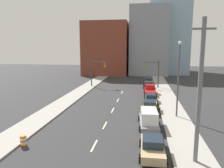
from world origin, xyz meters
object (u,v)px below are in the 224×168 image
(sedan_yellow, at_px, (150,106))
(sedan_brown, at_px, (149,81))
(traffic_barrel, at_px, (23,141))
(sedan_tan, at_px, (152,147))
(street_lamp, at_px, (178,75))
(sedan_black, at_px, (148,85))
(utility_pole_right_near, at_px, (200,92))
(pickup_truck_red, at_px, (150,91))
(traffic_signal_right, at_px, (154,71))
(sedan_teal, at_px, (151,99))
(traffic_signal_left, at_px, (95,70))
(box_truck_gray, at_px, (149,119))

(sedan_yellow, height_order, sedan_brown, sedan_brown)
(traffic_barrel, relative_size, sedan_brown, 0.20)
(sedan_brown, bearing_deg, sedan_tan, -93.11)
(street_lamp, xyz_separation_m, sedan_black, (-3.21, 19.90, -4.75))
(utility_pole_right_near, bearing_deg, sedan_tan, 164.65)
(utility_pole_right_near, bearing_deg, sedan_yellow, 102.94)
(pickup_truck_red, height_order, sedan_black, pickup_truck_red)
(utility_pole_right_near, distance_m, sedan_black, 31.58)
(traffic_signal_right, relative_size, sedan_teal, 1.40)
(sedan_tan, height_order, sedan_teal, sedan_tan)
(street_lamp, xyz_separation_m, sedan_yellow, (-3.23, 2.25, -4.72))
(traffic_signal_left, relative_size, sedan_yellow, 1.27)
(traffic_signal_left, height_order, sedan_teal, traffic_signal_left)
(traffic_signal_right, bearing_deg, street_lamp, -84.20)
(traffic_signal_left, relative_size, sedan_tan, 1.34)
(box_truck_gray, relative_size, sedan_black, 1.21)
(traffic_signal_left, bearing_deg, box_truck_gray, -64.42)
(traffic_signal_right, bearing_deg, sedan_black, -166.70)
(traffic_signal_right, relative_size, sedan_tan, 1.34)
(street_lamp, height_order, sedan_yellow, street_lamp)
(street_lamp, height_order, pickup_truck_red, street_lamp)
(sedan_black, xyz_separation_m, sedan_brown, (0.25, 6.04, 0.04))
(pickup_truck_red, bearing_deg, traffic_signal_right, 81.25)
(sedan_black, distance_m, sedan_brown, 6.05)
(traffic_signal_right, height_order, street_lamp, street_lamp)
(traffic_barrel, relative_size, street_lamp, 0.10)
(utility_pole_right_near, height_order, sedan_tan, utility_pole_right_near)
(sedan_tan, bearing_deg, pickup_truck_red, 88.72)
(traffic_signal_right, height_order, sedan_teal, traffic_signal_right)
(box_truck_gray, bearing_deg, sedan_teal, 84.10)
(traffic_barrel, height_order, pickup_truck_red, pickup_truck_red)
(traffic_signal_right, relative_size, utility_pole_right_near, 0.56)
(traffic_signal_right, height_order, sedan_brown, traffic_signal_right)
(utility_pole_right_near, distance_m, sedan_tan, 5.83)
(street_lamp, relative_size, pickup_truck_red, 1.73)
(pickup_truck_red, bearing_deg, sedan_yellow, -92.53)
(traffic_signal_left, height_order, box_truck_gray, traffic_signal_left)
(sedan_yellow, relative_size, pickup_truck_red, 0.87)
(sedan_tan, xyz_separation_m, sedan_black, (0.10, 30.19, -0.03))
(pickup_truck_red, distance_m, sedan_black, 6.82)
(traffic_signal_right, distance_m, sedan_black, 3.39)
(traffic_signal_right, height_order, utility_pole_right_near, utility_pole_right_near)
(sedan_yellow, distance_m, sedan_teal, 5.06)
(box_truck_gray, bearing_deg, traffic_signal_left, 112.32)
(utility_pole_right_near, relative_size, sedan_black, 2.35)
(traffic_signal_left, bearing_deg, sedan_brown, 25.65)
(traffic_barrel, bearing_deg, sedan_black, 69.28)
(pickup_truck_red, bearing_deg, sedan_tan, -92.06)
(traffic_signal_left, relative_size, traffic_signal_right, 1.00)
(traffic_signal_left, distance_m, sedan_black, 12.18)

